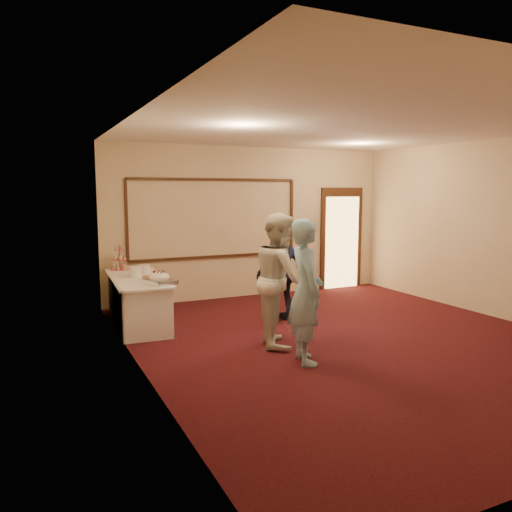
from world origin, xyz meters
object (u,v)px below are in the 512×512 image
(plate_stack_a, at_px, (136,272))
(man, at_px, (306,291))
(guest, at_px, (282,273))
(pavlova_tray, at_px, (159,279))
(buffet_table, at_px, (138,301))
(woman, at_px, (280,279))
(cupcake_stand, at_px, (120,260))
(plate_stack_b, at_px, (144,269))
(tart, at_px, (150,278))

(plate_stack_a, xyz_separation_m, man, (1.54, -2.69, 0.05))
(guest, bearing_deg, pavlova_tray, -4.45)
(buffet_table, xyz_separation_m, guest, (2.20, -0.75, 0.41))
(man, xyz_separation_m, woman, (0.07, 0.80, 0.02))
(pavlova_tray, bearing_deg, cupcake_stand, 99.65)
(man, bearing_deg, plate_stack_b, 37.83)
(plate_stack_b, height_order, guest, guest)
(man, xyz_separation_m, guest, (0.68, 1.89, -0.11))
(plate_stack_a, height_order, plate_stack_b, plate_stack_a)
(plate_stack_a, height_order, woman, woman)
(plate_stack_b, xyz_separation_m, woman, (1.40, -2.16, 0.07))
(plate_stack_b, bearing_deg, buffet_table, -120.59)
(pavlova_tray, bearing_deg, plate_stack_b, 89.36)
(cupcake_stand, xyz_separation_m, man, (1.63, -3.57, -0.04))
(plate_stack_a, height_order, tart, plate_stack_a)
(man, relative_size, woman, 0.98)
(plate_stack_a, relative_size, man, 0.11)
(buffet_table, bearing_deg, pavlova_tray, -76.09)
(pavlova_tray, distance_m, tart, 0.40)
(tart, bearing_deg, guest, -11.71)
(pavlova_tray, bearing_deg, plate_stack_a, 104.00)
(tart, distance_m, guest, 2.11)
(tart, bearing_deg, pavlova_tray, -83.27)
(buffet_table, xyz_separation_m, plate_stack_b, (0.19, 0.32, 0.46))
(man, bearing_deg, cupcake_stand, 38.06)
(buffet_table, distance_m, man, 3.09)
(pavlova_tray, xyz_separation_m, tart, (-0.05, 0.39, -0.05))
(plate_stack_b, bearing_deg, pavlova_tray, -90.64)
(plate_stack_a, relative_size, plate_stack_b, 1.10)
(cupcake_stand, xyz_separation_m, woman, (1.69, -2.77, -0.02))
(man, bearing_deg, buffet_table, 43.54)
(plate_stack_b, bearing_deg, guest, -28.06)
(buffet_table, height_order, plate_stack_a, plate_stack_a)
(buffet_table, height_order, tart, tart)
(cupcake_stand, distance_m, plate_stack_a, 0.89)
(buffet_table, bearing_deg, man, -60.00)
(tart, relative_size, woman, 0.14)
(man, bearing_deg, woman, 8.70)
(man, distance_m, woman, 0.80)
(plate_stack_a, xyz_separation_m, woman, (1.61, -1.89, 0.07))
(plate_stack_b, xyz_separation_m, tart, (-0.06, -0.64, -0.05))
(cupcake_stand, bearing_deg, pavlova_tray, -80.35)
(plate_stack_a, bearing_deg, woman, -49.65)
(plate_stack_b, distance_m, woman, 2.58)
(buffet_table, xyz_separation_m, cupcake_stand, (-0.10, 0.92, 0.55))
(plate_stack_b, distance_m, tart, 0.65)
(plate_stack_a, bearing_deg, plate_stack_b, 53.43)
(cupcake_stand, relative_size, plate_stack_a, 2.34)
(woman, bearing_deg, pavlova_tray, 71.20)
(plate_stack_b, relative_size, guest, 0.12)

